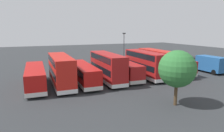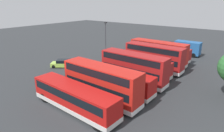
% 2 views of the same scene
% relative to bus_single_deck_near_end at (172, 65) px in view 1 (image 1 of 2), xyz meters
% --- Properties ---
extents(ground_plane, '(140.00, 140.00, 0.00)m').
position_rel_bus_single_deck_near_end_xyz_m(ground_plane, '(12.41, -9.33, -1.62)').
color(ground_plane, '#2D3033').
extents(bus_single_deck_near_end, '(3.15, 10.80, 2.95)m').
position_rel_bus_single_deck_near_end_xyz_m(bus_single_deck_near_end, '(0.00, 0.00, 0.00)').
color(bus_single_deck_near_end, '#A51919').
rests_on(bus_single_deck_near_end, ground).
extents(bus_double_decker_second, '(2.98, 11.15, 4.55)m').
position_rel_bus_single_deck_near_end_xyz_m(bus_double_decker_second, '(3.38, 0.22, 0.83)').
color(bus_double_decker_second, red).
rests_on(bus_double_decker_second, ground).
extents(bus_double_decker_third, '(2.76, 10.58, 4.55)m').
position_rel_bus_single_deck_near_end_xyz_m(bus_double_decker_third, '(6.82, 0.99, 0.83)').
color(bus_double_decker_third, '#A51919').
rests_on(bus_double_decker_third, ground).
extents(bus_single_deck_fourth, '(3.12, 10.38, 2.95)m').
position_rel_bus_single_deck_near_end_xyz_m(bus_single_deck_fourth, '(10.57, 0.53, -0.00)').
color(bus_single_deck_fourth, '#A51919').
rests_on(bus_single_deck_fourth, ground).
extents(bus_double_decker_fifth, '(2.76, 10.48, 4.55)m').
position_rel_bus_single_deck_near_end_xyz_m(bus_double_decker_fifth, '(14.00, 1.18, 0.83)').
color(bus_double_decker_fifth, '#A51919').
rests_on(bus_double_decker_fifth, ground).
extents(bus_single_deck_sixth, '(2.79, 11.40, 2.95)m').
position_rel_bus_single_deck_near_end_xyz_m(bus_single_deck_sixth, '(17.82, 0.63, 0.00)').
color(bus_single_deck_sixth, '#B71411').
rests_on(bus_single_deck_sixth, ground).
extents(bus_double_decker_seventh, '(2.72, 10.62, 4.55)m').
position_rel_bus_single_deck_near_end_xyz_m(bus_double_decker_seventh, '(21.28, 1.09, 0.83)').
color(bus_double_decker_seventh, red).
rests_on(bus_double_decker_seventh, ground).
extents(bus_single_deck_far_end, '(2.93, 11.85, 2.95)m').
position_rel_bus_single_deck_near_end_xyz_m(bus_single_deck_far_end, '(24.83, 0.09, 0.00)').
color(bus_single_deck_far_end, '#B71411').
rests_on(bus_single_deck_far_end, ground).
extents(box_truck_blue, '(2.63, 7.53, 3.20)m').
position_rel_bus_single_deck_near_end_xyz_m(box_truck_blue, '(-7.07, 1.85, 0.09)').
color(box_truck_blue, '#235999').
rests_on(box_truck_blue, ground).
extents(car_hatchback_silver, '(4.15, 4.68, 1.43)m').
position_rel_bus_single_deck_near_end_xyz_m(car_hatchback_silver, '(15.61, -13.13, -0.92)').
color(car_hatchback_silver, '#A5D14C').
rests_on(car_hatchback_silver, ground).
extents(lamp_post_tall, '(0.70, 0.30, 7.58)m').
position_rel_bus_single_deck_near_end_xyz_m(lamp_post_tall, '(4.64, -11.83, 2.84)').
color(lamp_post_tall, '#38383D').
rests_on(lamp_post_tall, ground).
extents(tree_midleft, '(4.06, 4.06, 6.15)m').
position_rel_bus_single_deck_near_end_xyz_m(tree_midleft, '(10.78, 13.69, 2.49)').
color(tree_midleft, '#4C3823').
rests_on(tree_midleft, ground).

